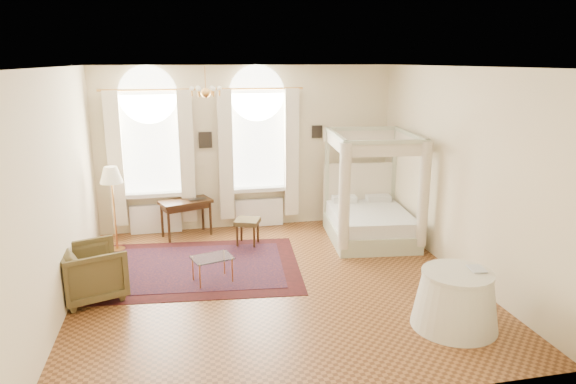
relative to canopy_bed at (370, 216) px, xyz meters
name	(u,v)px	position (x,y,z in m)	size (l,w,h in m)	color
ground	(275,284)	(-2.17, -1.63, -0.47)	(6.00, 6.00, 0.00)	brown
room_walls	(275,159)	(-2.17, -1.63, 1.51)	(6.00, 6.00, 6.00)	beige
window_left	(152,161)	(-4.07, 1.25, 1.01)	(1.62, 0.27, 3.29)	white
window_right	(259,157)	(-1.97, 1.25, 1.01)	(1.62, 0.27, 3.29)	white
chandelier	(206,91)	(-3.07, -0.43, 2.43)	(0.51, 0.45, 0.50)	gold
wall_pictures	(252,136)	(-2.08, 1.34, 1.42)	(2.54, 0.03, 0.39)	black
canopy_bed	(370,216)	(0.00, 0.00, 0.00)	(1.77, 2.09, 2.09)	#B3B795
nightstand	(375,208)	(0.53, 1.07, -0.18)	(0.41, 0.37, 0.59)	#35210E
nightstand_lamp	(372,184)	(0.43, 1.05, 0.36)	(0.25, 0.25, 0.37)	gold
writing_desk	(186,206)	(-3.47, 0.96, 0.15)	(1.09, 0.81, 0.73)	#35210E
laptop	(197,199)	(-3.25, 0.99, 0.27)	(0.35, 0.22, 0.03)	black
stool	(247,224)	(-2.35, 0.22, -0.06)	(0.56, 0.56, 0.50)	#4F3F22
armchair	(92,272)	(-4.87, -1.53, -0.07)	(0.86, 0.89, 0.81)	#4C3F20
coffee_table	(212,260)	(-3.12, -1.35, -0.10)	(0.70, 0.58, 0.42)	silver
floor_lamp	(111,179)	(-4.74, 0.43, 0.86)	(0.40, 0.40, 1.57)	gold
oriental_rug	(194,267)	(-3.39, -0.71, -0.47)	(3.75, 2.86, 0.01)	#421110
side_table	(455,300)	(-0.11, -3.40, -0.10)	(1.12, 1.12, 0.76)	beige
book	(470,269)	(0.06, -3.38, 0.30)	(0.19, 0.26, 0.02)	black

